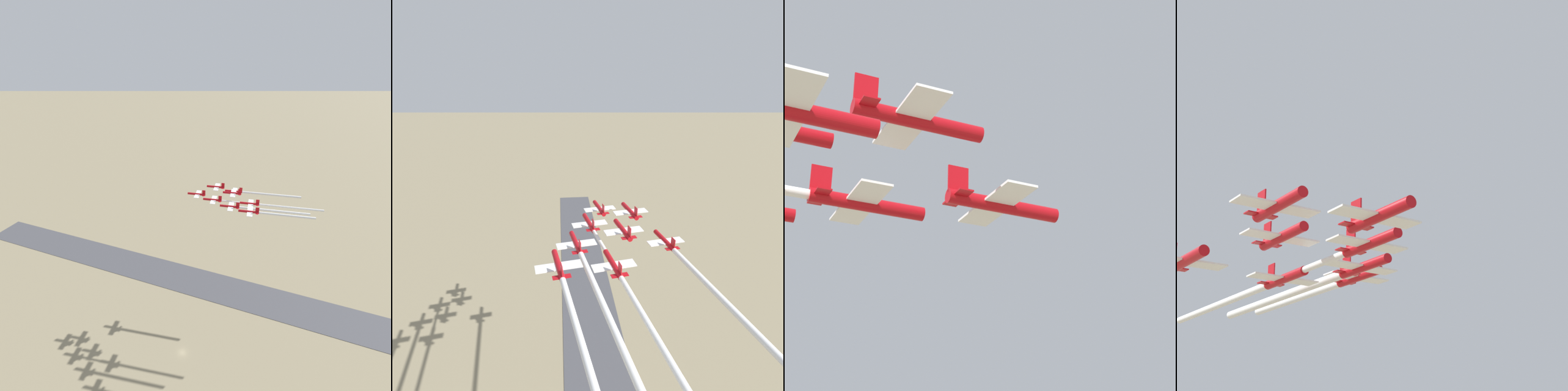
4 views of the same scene
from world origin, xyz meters
TOP-DOWN VIEW (x-y plane):
  - jet_0 at (49.26, 26.79)m, footprint 10.49×10.74m
  - jet_1 at (48.16, 14.30)m, footprint 10.49×10.74m
  - jet_2 at (59.64, 19.76)m, footprint 10.49×10.74m
  - jet_3 at (47.06, 1.81)m, footprint 10.49×10.74m
  - jet_4 at (58.54, 7.27)m, footprint 10.49×10.74m
  - jet_5 at (70.03, 12.73)m, footprint 10.49×10.74m
  - jet_6 at (45.97, -10.68)m, footprint 10.49×10.74m
  - jet_7 at (57.45, -5.22)m, footprint 10.49×10.74m
  - smoke_trail_1 at (60.19, -10.98)m, footprint 20.54×41.84m
  - smoke_trail_3 at (57.37, -19.86)m, footprint 17.45×34.80m
  - smoke_trail_6 at (54.34, -28.28)m, footprint 13.52×26.61m
  - smoke_trail_7 at (67.17, -25.66)m, footprint 16.16×32.28m

SIDE VIEW (x-z plane):
  - jet_5 at x=70.03m, z-range 67.44..71.12m
  - jet_0 at x=49.26m, z-range 69.58..73.26m
  - smoke_trail_7 at x=67.17m, z-range 71.24..72.38m
  - jet_7 at x=57.45m, z-range 70.02..73.71m
  - smoke_trail_1 at x=60.19m, z-range 71.48..72.39m
  - jet_1 at x=48.16m, z-range 70.15..73.83m
  - smoke_trail_3 at x=57.37m, z-range 71.55..72.84m
  - jet_3 at x=47.06m, z-range 70.41..74.09m
  - smoke_trail_6 at x=54.34m, z-range 73.17..74.39m
  - jet_6 at x=45.97m, z-range 71.99..75.67m
  - jet_4 at x=58.54m, z-range 72.55..76.23m
  - jet_2 at x=59.64m, z-range 72.56..76.24m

